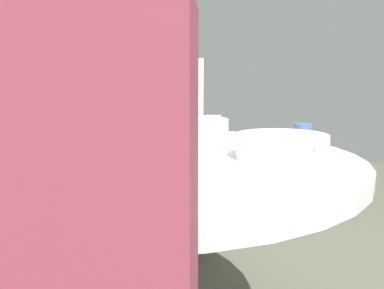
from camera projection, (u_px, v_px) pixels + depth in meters
name	position (u px, v px, depth m)	size (l,w,h in m)	color
round_dining_table	(150.00, 195.00, 1.31)	(1.25, 1.25, 0.73)	#99999E
rice_bowl	(191.00, 130.00, 1.55)	(0.27, 0.27, 0.09)	#B2B5BA
soup_bowl	(282.00, 147.00, 1.25)	(0.26, 0.26, 0.07)	white
dish_greens	(29.00, 153.00, 1.23)	(0.21, 0.21, 0.05)	silver
dish_eggplant	(145.00, 192.00, 0.82)	(0.24, 0.24, 0.05)	white
dish_stirfry	(77.00, 135.00, 1.59)	(0.24, 0.24, 0.05)	white
tea_cup_far	(303.00, 134.00, 1.51)	(0.06, 0.06, 0.07)	#3C528D
tea_cup_side	(210.00, 125.00, 1.79)	(0.06, 0.06, 0.06)	#C84543
diner_left	(31.00, 261.00, 0.45)	(0.44, 0.45, 0.76)	#2D333D
stool_for_diner_right	(171.00, 214.00, 2.30)	(0.33, 0.33, 0.47)	brown
diner_right	(170.00, 111.00, 2.21)	(0.45, 0.45, 0.76)	#2D333D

